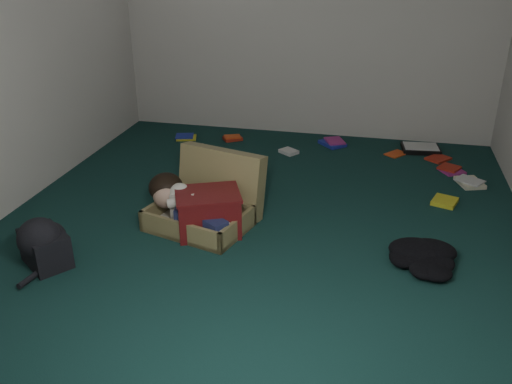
% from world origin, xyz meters
% --- Properties ---
extents(floor, '(4.50, 4.50, 0.00)m').
position_xyz_m(floor, '(0.00, 0.00, 0.00)').
color(floor, '#11302D').
rests_on(floor, ground).
extents(wall_back, '(4.50, 0.00, 4.50)m').
position_xyz_m(wall_back, '(0.00, 2.25, 1.30)').
color(wall_back, silver).
rests_on(wall_back, ground).
extents(wall_front, '(4.50, 0.00, 4.50)m').
position_xyz_m(wall_front, '(0.00, -2.25, 1.30)').
color(wall_front, silver).
rests_on(wall_front, ground).
extents(suitcase, '(0.88, 0.87, 0.53)m').
position_xyz_m(suitcase, '(-0.41, -0.00, 0.16)').
color(suitcase, olive).
rests_on(suitcase, floor).
extents(person, '(0.73, 0.52, 0.33)m').
position_xyz_m(person, '(-0.51, -0.16, 0.20)').
color(person, white).
rests_on(person, suitcase).
extents(maroon_bin, '(0.57, 0.52, 0.32)m').
position_xyz_m(maroon_bin, '(-0.35, -0.18, 0.16)').
color(maroon_bin, '#5C1214').
rests_on(maroon_bin, floor).
extents(backpack, '(0.55, 0.53, 0.26)m').
position_xyz_m(backpack, '(-1.28, -0.85, 0.13)').
color(backpack, black).
rests_on(backpack, floor).
extents(clothing_pile, '(0.51, 0.45, 0.14)m').
position_xyz_m(clothing_pile, '(1.16, -0.33, 0.07)').
color(clothing_pile, black).
rests_on(clothing_pile, floor).
extents(paper_tray, '(0.40, 0.32, 0.05)m').
position_xyz_m(paper_tray, '(1.27, 1.95, 0.03)').
color(paper_tray, black).
rests_on(paper_tray, floor).
extents(book_scatter, '(3.08, 1.45, 0.02)m').
position_xyz_m(book_scatter, '(0.52, 1.58, 0.01)').
color(book_scatter, yellow).
rests_on(book_scatter, floor).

